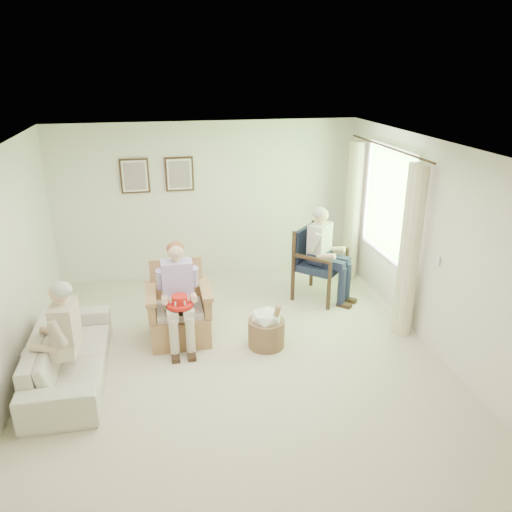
# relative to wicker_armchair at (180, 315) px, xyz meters

# --- Properties ---
(floor) EXTENTS (5.50, 5.50, 0.00)m
(floor) POSITION_rel_wicker_armchair_xyz_m (0.65, -0.66, -0.32)
(floor) COLOR beige
(floor) RESTS_ON ground
(back_wall) EXTENTS (5.00, 0.04, 2.60)m
(back_wall) POSITION_rel_wicker_armchair_xyz_m (0.65, 2.09, 0.98)
(back_wall) COLOR silver
(back_wall) RESTS_ON ground
(front_wall) EXTENTS (5.00, 0.04, 2.60)m
(front_wall) POSITION_rel_wicker_armchair_xyz_m (0.65, -3.41, 0.98)
(front_wall) COLOR silver
(front_wall) RESTS_ON ground
(left_wall) EXTENTS (0.04, 5.50, 2.60)m
(left_wall) POSITION_rel_wicker_armchair_xyz_m (-1.85, -0.66, 0.98)
(left_wall) COLOR silver
(left_wall) RESTS_ON ground
(right_wall) EXTENTS (0.04, 5.50, 2.60)m
(right_wall) POSITION_rel_wicker_armchair_xyz_m (3.15, -0.66, 0.98)
(right_wall) COLOR silver
(right_wall) RESTS_ON ground
(ceiling) EXTENTS (5.00, 5.50, 0.02)m
(ceiling) POSITION_rel_wicker_armchair_xyz_m (0.65, -0.66, 2.28)
(ceiling) COLOR white
(ceiling) RESTS_ON back_wall
(window) EXTENTS (0.13, 2.50, 1.63)m
(window) POSITION_rel_wicker_armchair_xyz_m (3.11, 0.54, 1.26)
(window) COLOR #2D6B23
(window) RESTS_ON right_wall
(curtain_left) EXTENTS (0.34, 0.34, 2.30)m
(curtain_left) POSITION_rel_wicker_armchair_xyz_m (2.98, -0.44, 0.83)
(curtain_left) COLOR beige
(curtain_left) RESTS_ON ground
(curtain_right) EXTENTS (0.34, 0.34, 2.30)m
(curtain_right) POSITION_rel_wicker_armchair_xyz_m (2.98, 1.52, 0.83)
(curtain_right) COLOR beige
(curtain_right) RESTS_ON ground
(framed_print_left) EXTENTS (0.45, 0.05, 0.55)m
(framed_print_left) POSITION_rel_wicker_armchair_xyz_m (-0.50, 2.06, 1.46)
(framed_print_left) COLOR #382114
(framed_print_left) RESTS_ON back_wall
(framed_print_right) EXTENTS (0.45, 0.05, 0.55)m
(framed_print_right) POSITION_rel_wicker_armchair_xyz_m (0.20, 2.06, 1.46)
(framed_print_right) COLOR #382114
(framed_print_right) RESTS_ON back_wall
(wicker_armchair) EXTENTS (0.79, 0.78, 1.01)m
(wicker_armchair) POSITION_rel_wicker_armchair_xyz_m (0.00, 0.00, 0.00)
(wicker_armchair) COLOR #A5764E
(wicker_armchair) RESTS_ON ground
(wood_armchair) EXTENTS (0.71, 0.66, 1.09)m
(wood_armchair) POSITION_rel_wicker_armchair_xyz_m (2.21, 0.91, 0.28)
(wood_armchair) COLOR black
(wood_armchair) RESTS_ON ground
(sofa) EXTENTS (2.02, 0.79, 0.59)m
(sofa) POSITION_rel_wicker_armchair_xyz_m (-1.30, -0.67, -0.03)
(sofa) COLOR beige
(sofa) RESTS_ON ground
(person_wicker) EXTENTS (0.40, 0.62, 1.34)m
(person_wicker) POSITION_rel_wicker_armchair_xyz_m (0.00, -0.13, 0.46)
(person_wicker) COLOR beige
(person_wicker) RESTS_ON ground
(person_dark) EXTENTS (0.40, 0.62, 1.43)m
(person_dark) POSITION_rel_wicker_armchair_xyz_m (2.21, 0.73, 0.53)
(person_dark) COLOR #1B203B
(person_dark) RESTS_ON ground
(person_sofa) EXTENTS (0.42, 0.63, 1.25)m
(person_sofa) POSITION_rel_wicker_armchair_xyz_m (-1.30, -0.88, 0.39)
(person_sofa) COLOR beige
(person_sofa) RESTS_ON ground
(red_hat) EXTENTS (0.33, 0.33, 0.14)m
(red_hat) POSITION_rel_wicker_armchair_xyz_m (0.00, -0.34, 0.36)
(red_hat) COLOR red
(red_hat) RESTS_ON person_wicker
(hatbox) EXTENTS (0.60, 0.60, 0.70)m
(hatbox) POSITION_rel_wicker_armchair_xyz_m (1.08, -0.45, -0.05)
(hatbox) COLOR #A47B59
(hatbox) RESTS_ON ground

